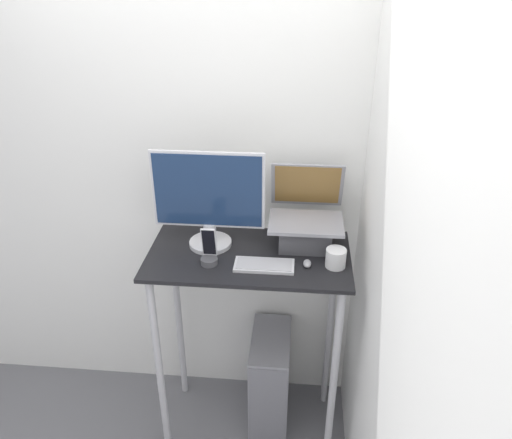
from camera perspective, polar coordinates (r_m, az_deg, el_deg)
wall_back at (r=2.51m, az=-0.06°, el=3.65°), size 6.00×0.05×2.60m
wall_side_right at (r=2.01m, az=14.23°, el=-3.93°), size 0.05×6.00×2.60m
desk at (r=2.42m, az=-0.79°, el=-8.45°), size 0.93×0.50×1.12m
laptop at (r=2.33m, az=5.70°, el=-0.74°), size 0.34×0.31×0.37m
monitor at (r=2.27m, az=-5.45°, el=2.02°), size 0.51×0.20×0.46m
keyboard at (r=2.20m, az=0.94°, el=-5.25°), size 0.26×0.12×0.02m
mouse at (r=2.21m, az=5.87°, el=-5.03°), size 0.04×0.06×0.03m
cell_phone at (r=2.21m, az=-5.38°, el=-3.99°), size 0.08×0.08×0.18m
computer_tower at (r=2.88m, az=1.62°, el=-17.61°), size 0.21×0.42×0.55m
mug at (r=2.21m, az=9.11°, el=-4.37°), size 0.09×0.09×0.09m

